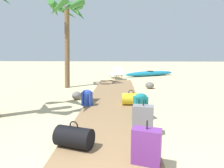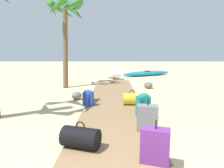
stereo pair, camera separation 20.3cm
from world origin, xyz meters
name	(u,v)px [view 1 (the left image)]	position (x,y,z in m)	size (l,w,h in m)	color
ground_plane	(112,111)	(0.00, 3.87, 0.00)	(60.00, 60.00, 0.00)	#CCB789
boardwalk	(113,101)	(0.00, 4.84, 0.04)	(1.73, 9.68, 0.08)	olive
duffel_bag_yellow	(131,99)	(0.57, 4.25, 0.26)	(0.55, 0.38, 0.47)	gold
suitcase_purple	(146,146)	(0.61, 1.00, 0.34)	(0.46, 0.33, 0.65)	#6B2D84
backpack_teal	(141,105)	(0.74, 3.11, 0.40)	(0.37, 0.29, 0.60)	#197A7F
backpack_blue	(87,97)	(-0.77, 4.13, 0.33)	(0.32, 0.29, 0.48)	#2847B7
duffel_bag_black	(74,137)	(-0.56, 1.45, 0.26)	(0.71, 0.53, 0.47)	black
suitcase_grey	(143,118)	(0.69, 2.19, 0.35)	(0.45, 0.30, 0.66)	slate
palm_tree_far_left	(68,16)	(-2.23, 7.84, 3.33)	(1.88, 2.09, 4.17)	brown
lounge_chair	(116,74)	(0.00, 10.82, 0.33)	(1.04, 1.66, 0.78)	white
kayak	(150,73)	(2.37, 12.38, 0.18)	(3.81, 2.34, 0.36)	teal
rock_left_mid	(77,95)	(-1.33, 5.21, 0.14)	(0.40, 0.35, 0.28)	slate
rock_right_mid	(150,85)	(1.63, 7.49, 0.15)	(0.39, 0.47, 0.30)	slate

